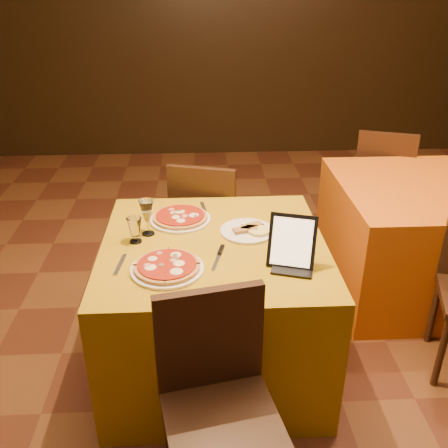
{
  "coord_description": "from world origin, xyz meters",
  "views": [
    {
      "loc": [
        -0.32,
        -2.25,
        1.94
      ],
      "look_at": [
        -0.21,
        -0.12,
        0.86
      ],
      "focal_mm": 40.0,
      "sensor_mm": 36.0,
      "label": 1
    }
  ],
  "objects_px": {
    "side_table": "(419,238)",
    "chair_main_far": "(210,223)",
    "main_table": "(214,305)",
    "water_glass": "(135,230)",
    "chair_side_far": "(381,182)",
    "chair_main_near": "(222,420)",
    "wine_glass": "(147,217)",
    "pizza_far": "(180,218)",
    "pizza_near": "(167,267)",
    "tablet": "(292,241)"
  },
  "relations": [
    {
      "from": "water_glass",
      "to": "tablet",
      "type": "distance_m",
      "value": 0.77
    },
    {
      "from": "chair_main_far",
      "to": "wine_glass",
      "type": "relative_size",
      "value": 4.79
    },
    {
      "from": "chair_main_far",
      "to": "chair_side_far",
      "type": "height_order",
      "value": "same"
    },
    {
      "from": "pizza_far",
      "to": "wine_glass",
      "type": "bearing_deg",
      "value": -137.52
    },
    {
      "from": "main_table",
      "to": "wine_glass",
      "type": "xyz_separation_m",
      "value": [
        -0.33,
        0.1,
        0.47
      ]
    },
    {
      "from": "tablet",
      "to": "main_table",
      "type": "bearing_deg",
      "value": 163.64
    },
    {
      "from": "water_glass",
      "to": "pizza_near",
      "type": "bearing_deg",
      "value": -58.51
    },
    {
      "from": "side_table",
      "to": "chair_main_far",
      "type": "distance_m",
      "value": 1.38
    },
    {
      "from": "pizza_far",
      "to": "wine_glass",
      "type": "xyz_separation_m",
      "value": [
        -0.16,
        -0.14,
        0.08
      ]
    },
    {
      "from": "chair_main_near",
      "to": "tablet",
      "type": "xyz_separation_m",
      "value": [
        0.34,
        0.61,
        0.41
      ]
    },
    {
      "from": "main_table",
      "to": "pizza_near",
      "type": "distance_m",
      "value": 0.51
    },
    {
      "from": "side_table",
      "to": "water_glass",
      "type": "relative_size",
      "value": 8.46
    },
    {
      "from": "wine_glass",
      "to": "water_glass",
      "type": "relative_size",
      "value": 1.46
    },
    {
      "from": "water_glass",
      "to": "tablet",
      "type": "bearing_deg",
      "value": -19.11
    },
    {
      "from": "chair_main_near",
      "to": "water_glass",
      "type": "bearing_deg",
      "value": 102.67
    },
    {
      "from": "chair_side_far",
      "to": "pizza_near",
      "type": "relative_size",
      "value": 2.77
    },
    {
      "from": "main_table",
      "to": "pizza_near",
      "type": "relative_size",
      "value": 3.35
    },
    {
      "from": "wine_glass",
      "to": "chair_main_far",
      "type": "bearing_deg",
      "value": 64.98
    },
    {
      "from": "chair_side_far",
      "to": "pizza_near",
      "type": "height_order",
      "value": "chair_side_far"
    },
    {
      "from": "side_table",
      "to": "chair_main_near",
      "type": "relative_size",
      "value": 1.21
    },
    {
      "from": "chair_main_far",
      "to": "pizza_near",
      "type": "distance_m",
      "value": 1.12
    },
    {
      "from": "chair_main_near",
      "to": "water_glass",
      "type": "height_order",
      "value": "chair_main_near"
    },
    {
      "from": "chair_side_far",
      "to": "pizza_far",
      "type": "distance_m",
      "value": 1.97
    },
    {
      "from": "pizza_near",
      "to": "water_glass",
      "type": "distance_m",
      "value": 0.32
    },
    {
      "from": "wine_glass",
      "to": "water_glass",
      "type": "height_order",
      "value": "wine_glass"
    },
    {
      "from": "pizza_near",
      "to": "tablet",
      "type": "distance_m",
      "value": 0.57
    },
    {
      "from": "main_table",
      "to": "chair_main_far",
      "type": "xyz_separation_m",
      "value": [
        0.0,
        0.81,
        0.08
      ]
    },
    {
      "from": "wine_glass",
      "to": "chair_side_far",
      "type": "bearing_deg",
      "value": 38.31
    },
    {
      "from": "side_table",
      "to": "chair_main_far",
      "type": "bearing_deg",
      "value": 174.11
    },
    {
      "from": "main_table",
      "to": "water_glass",
      "type": "xyz_separation_m",
      "value": [
        -0.38,
        0.03,
        0.44
      ]
    },
    {
      "from": "pizza_far",
      "to": "water_glass",
      "type": "xyz_separation_m",
      "value": [
        -0.21,
        -0.22,
        0.05
      ]
    },
    {
      "from": "chair_main_near",
      "to": "wine_glass",
      "type": "height_order",
      "value": "wine_glass"
    },
    {
      "from": "chair_main_near",
      "to": "wine_glass",
      "type": "relative_size",
      "value": 4.79
    },
    {
      "from": "chair_side_far",
      "to": "water_glass",
      "type": "distance_m",
      "value": 2.28
    },
    {
      "from": "chair_main_far",
      "to": "chair_side_far",
      "type": "xyz_separation_m",
      "value": [
        1.37,
        0.64,
        0.0
      ]
    },
    {
      "from": "chair_main_far",
      "to": "pizza_far",
      "type": "relative_size",
      "value": 2.8
    },
    {
      "from": "chair_side_far",
      "to": "pizza_far",
      "type": "xyz_separation_m",
      "value": [
        -1.54,
        -1.2,
        0.31
      ]
    },
    {
      "from": "chair_main_near",
      "to": "side_table",
      "type": "bearing_deg",
      "value": 36.09
    },
    {
      "from": "chair_main_near",
      "to": "chair_side_far",
      "type": "height_order",
      "value": "same"
    },
    {
      "from": "pizza_near",
      "to": "chair_main_near",
      "type": "bearing_deg",
      "value": -69.69
    },
    {
      "from": "side_table",
      "to": "wine_glass",
      "type": "relative_size",
      "value": 5.79
    },
    {
      "from": "pizza_far",
      "to": "main_table",
      "type": "bearing_deg",
      "value": -55.7
    },
    {
      "from": "chair_main_near",
      "to": "chair_side_far",
      "type": "distance_m",
      "value": 2.66
    },
    {
      "from": "main_table",
      "to": "wine_glass",
      "type": "distance_m",
      "value": 0.58
    },
    {
      "from": "chair_main_far",
      "to": "water_glass",
      "type": "height_order",
      "value": "chair_main_far"
    },
    {
      "from": "chair_main_far",
      "to": "pizza_near",
      "type": "bearing_deg",
      "value": 94.54
    },
    {
      "from": "side_table",
      "to": "pizza_far",
      "type": "relative_size",
      "value": 3.39
    },
    {
      "from": "chair_main_near",
      "to": "chair_main_far",
      "type": "distance_m",
      "value": 1.64
    },
    {
      "from": "chair_main_near",
      "to": "tablet",
      "type": "relative_size",
      "value": 3.73
    },
    {
      "from": "water_glass",
      "to": "chair_side_far",
      "type": "bearing_deg",
      "value": 39.01
    }
  ]
}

